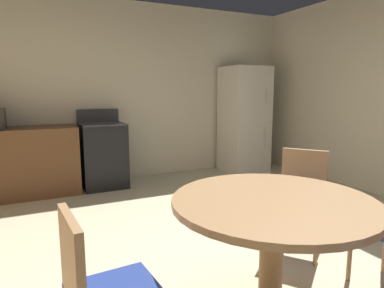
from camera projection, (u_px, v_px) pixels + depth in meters
ground_plane at (236, 269)px, 2.63m from camera, size 14.00×14.00×0.00m
wall_back at (126, 92)px, 5.23m from camera, size 5.82×0.12×2.70m
kitchen_counter at (4, 164)px, 4.29m from camera, size 1.80×0.60×0.90m
oven_range at (103, 154)px, 4.82m from camera, size 0.60×0.60×1.10m
refrigerator at (244, 120)px, 5.71m from camera, size 0.68×0.68×1.76m
dining_table at (272, 225)px, 1.97m from camera, size 1.18×1.18×0.76m
chair_northeast at (301, 194)px, 2.88m from camera, size 0.56×0.56×0.87m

